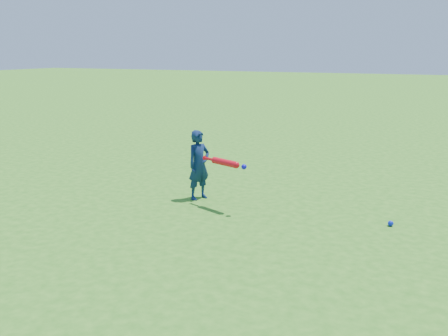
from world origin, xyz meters
The scene contains 4 objects.
ground centered at (0.00, 0.00, 0.00)m, with size 80.00×80.00×0.00m, color #2D751C.
child centered at (0.68, -0.56, 0.48)m, with size 0.35×0.23×0.97m, color #10224C.
ground_ball_blue centered at (3.26, -0.61, 0.03)m, with size 0.07×0.07×0.07m, color #0B1ECB.
bat_swing centered at (1.23, -0.82, 0.62)m, with size 0.73×0.33×0.09m.
Camera 1 is at (3.82, -6.50, 2.03)m, focal length 40.00 mm.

